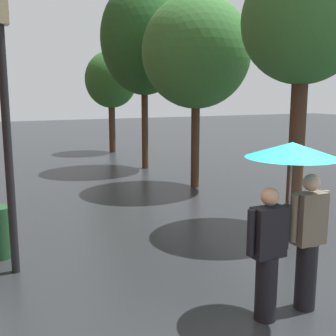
% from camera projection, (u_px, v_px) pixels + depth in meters
% --- Properties ---
extents(ground_plane, '(80.00, 80.00, 0.00)m').
position_uv_depth(ground_plane, '(295.00, 336.00, 4.68)').
color(ground_plane, '#26282B').
extents(street_tree_0, '(2.35, 2.35, 5.22)m').
position_uv_depth(street_tree_0, '(303.00, 24.00, 7.95)').
color(street_tree_0, '#473323').
rests_on(street_tree_0, ground).
extents(street_tree_1, '(3.00, 3.00, 5.33)m').
position_uv_depth(street_tree_1, '(196.00, 53.00, 11.50)').
color(street_tree_1, '#473323').
rests_on(street_tree_1, ground).
extents(street_tree_2, '(3.00, 3.00, 6.46)m').
position_uv_depth(street_tree_2, '(144.00, 39.00, 14.42)').
color(street_tree_2, '#473323').
rests_on(street_tree_2, ground).
extents(street_tree_3, '(2.33, 2.33, 4.55)m').
position_uv_depth(street_tree_3, '(111.00, 80.00, 18.80)').
color(street_tree_3, '#473323').
rests_on(street_tree_3, ground).
extents(couple_under_umbrella, '(1.21, 1.08, 2.12)m').
position_uv_depth(couple_under_umbrella, '(290.00, 204.00, 4.94)').
color(couple_under_umbrella, black).
rests_on(couple_under_umbrella, ground).
extents(street_lamp_post, '(0.24, 0.24, 3.92)m').
position_uv_depth(street_lamp_post, '(6.00, 119.00, 5.96)').
color(street_lamp_post, black).
rests_on(street_lamp_post, ground).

